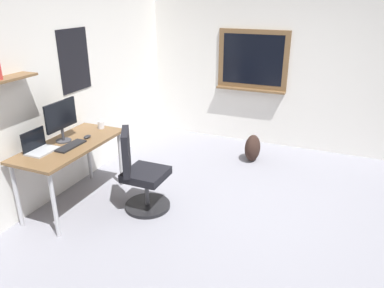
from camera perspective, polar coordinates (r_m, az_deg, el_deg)
ground_plane at (r=4.06m, az=9.89°, el=-12.52°), size 5.20×5.20×0.00m
wall_back at (r=4.61m, az=-20.25°, el=8.51°), size 5.00×0.30×2.60m
wall_right at (r=5.86m, az=16.24°, el=11.64°), size 0.22×5.00×2.60m
desk at (r=4.31m, az=-18.32°, el=-0.98°), size 1.30×0.61×0.76m
office_chair at (r=4.16m, az=-8.01°, el=-4.92°), size 0.55×0.56×0.95m
laptop at (r=4.16m, az=-22.66°, el=-0.36°), size 0.31×0.21×0.23m
monitor_primary at (r=4.28m, az=-19.62°, el=3.76°), size 0.46×0.17×0.46m
keyboard at (r=4.19m, az=-18.25°, el=-0.28°), size 0.37×0.13×0.02m
computer_mouse at (r=4.38m, az=-15.93°, el=1.10°), size 0.10×0.06×0.03m
coffee_mug at (r=4.65m, az=-13.93°, el=2.91°), size 0.08×0.08×0.09m
backpack at (r=5.46m, az=9.36°, el=-0.62°), size 0.32×0.22×0.40m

